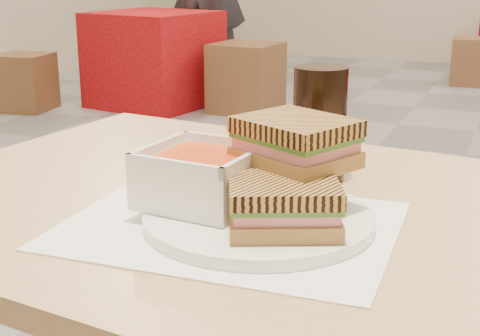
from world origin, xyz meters
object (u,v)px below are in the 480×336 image
at_px(plate, 259,218).
at_px(bg_chair_0r, 246,78).
at_px(panini_lower, 284,205).
at_px(bg_chair_2l, 474,62).
at_px(cola_glass, 319,124).
at_px(bg_chair_0l, 25,82).
at_px(soup_bowl, 202,178).
at_px(bg_table_0, 155,59).
at_px(main_table, 328,299).

relative_size(plate, bg_chair_0r, 0.55).
height_order(panini_lower, bg_chair_2l, panini_lower).
relative_size(cola_glass, bg_chair_2l, 0.39).
xyz_separation_m(plate, bg_chair_2l, (-0.23, 5.70, -0.55)).
height_order(panini_lower, bg_chair_0l, panini_lower).
relative_size(plate, bg_chair_0l, 0.65).
xyz_separation_m(soup_bowl, panini_lower, (0.12, -0.04, -0.00)).
distance_m(bg_chair_0l, bg_chair_2l, 3.80).
bearing_deg(bg_chair_2l, bg_table_0, -138.36).
bearing_deg(bg_chair_2l, soup_bowl, -88.44).
relative_size(cola_glass, bg_table_0, 0.18).
relative_size(plate, soup_bowl, 1.95).
xyz_separation_m(panini_lower, bg_table_0, (-2.41, 3.84, -0.45)).
xyz_separation_m(panini_lower, cola_glass, (-0.03, 0.24, 0.04)).
distance_m(panini_lower, bg_chair_0r, 4.26).
relative_size(bg_chair_0r, bg_chair_2l, 1.21).
bearing_deg(main_table, cola_glass, 113.88).
xyz_separation_m(cola_glass, bg_chair_2l, (-0.24, 5.50, -0.63)).
distance_m(bg_chair_0r, bg_chair_2l, 2.33).
bearing_deg(bg_table_0, soup_bowl, -58.94).
bearing_deg(bg_chair_0l, cola_glass, -44.14).
height_order(plate, panini_lower, panini_lower).
xyz_separation_m(plate, cola_glass, (0.01, 0.20, 0.07)).
bearing_deg(panini_lower, plate, 141.27).
height_order(panini_lower, bg_table_0, panini_lower).
bearing_deg(panini_lower, soup_bowl, 161.34).
bearing_deg(bg_chair_0r, cola_glass, -65.72).
bearing_deg(bg_chair_0l, bg_table_0, 34.27).
bearing_deg(cola_glass, bg_chair_2l, 92.51).
distance_m(plate, bg_chair_0l, 4.58).
xyz_separation_m(cola_glass, bg_table_0, (-2.37, 3.60, -0.48)).
distance_m(main_table, bg_chair_0l, 4.56).
xyz_separation_m(main_table, plate, (-0.07, -0.07, 0.12)).
bearing_deg(bg_table_0, cola_glass, -56.62).
relative_size(main_table, soup_bowl, 9.12).
height_order(plate, bg_chair_0l, plate).
xyz_separation_m(bg_chair_0l, bg_chair_0r, (1.52, 0.57, 0.04)).
relative_size(panini_lower, bg_chair_0l, 0.36).
height_order(main_table, bg_chair_0l, main_table).
xyz_separation_m(cola_glass, bg_chair_0r, (-1.64, 3.64, -0.58)).
relative_size(plate, bg_chair_2l, 0.66).
bearing_deg(plate, panini_lower, -38.73).
xyz_separation_m(plate, panini_lower, (0.04, -0.03, 0.03)).
xyz_separation_m(main_table, panini_lower, (-0.03, -0.10, 0.16)).
xyz_separation_m(main_table, bg_chair_0r, (-1.70, 3.77, -0.39)).
distance_m(cola_glass, bg_chair_2l, 5.54).
bearing_deg(bg_chair_0r, bg_chair_0l, -159.51).
distance_m(bg_chair_0l, bg_chair_0r, 1.62).
distance_m(plate, soup_bowl, 0.08).
relative_size(plate, bg_table_0, 0.30).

